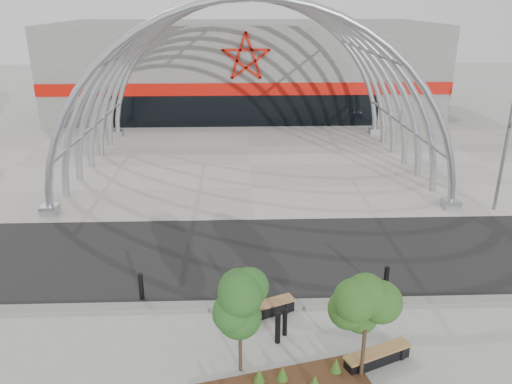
# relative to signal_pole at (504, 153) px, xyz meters

# --- Properties ---
(ground) EXTENTS (140.00, 140.00, 0.00)m
(ground) POSITION_rel_signal_pole_xyz_m (-12.13, -7.77, -2.98)
(ground) COLOR gray
(ground) RESTS_ON ground
(road) EXTENTS (140.00, 7.00, 0.02)m
(road) POSITION_rel_signal_pole_xyz_m (-12.13, -4.27, -2.97)
(road) COLOR black
(road) RESTS_ON ground
(forecourt) EXTENTS (60.00, 17.00, 0.04)m
(forecourt) POSITION_rel_signal_pole_xyz_m (-12.13, 7.73, -2.96)
(forecourt) COLOR #A39F95
(forecourt) RESTS_ON ground
(kerb) EXTENTS (60.00, 0.50, 0.12)m
(kerb) POSITION_rel_signal_pole_xyz_m (-12.13, -8.02, -2.92)
(kerb) COLOR slate
(kerb) RESTS_ON ground
(arena_building) EXTENTS (34.00, 15.24, 8.00)m
(arena_building) POSITION_rel_signal_pole_xyz_m (-12.13, 25.68, 1.01)
(arena_building) COLOR slate
(arena_building) RESTS_ON ground
(vault_canopy) EXTENTS (20.80, 15.80, 20.36)m
(vault_canopy) POSITION_rel_signal_pole_xyz_m (-12.13, 7.73, -2.96)
(vault_canopy) COLOR #9CA0A6
(vault_canopy) RESTS_ON ground
(signal_pole) EXTENTS (0.16, 0.80, 5.70)m
(signal_pole) POSITION_rel_signal_pole_xyz_m (0.00, 0.00, 0.00)
(signal_pole) COLOR slate
(signal_pole) RESTS_ON ground
(street_tree_0) EXTENTS (1.41, 1.41, 3.20)m
(street_tree_0) POSITION_rel_signal_pole_xyz_m (-12.84, -11.15, -0.68)
(street_tree_0) COLOR #322719
(street_tree_0) RESTS_ON ground
(street_tree_1) EXTENTS (1.34, 1.34, 3.16)m
(street_tree_1) POSITION_rel_signal_pole_xyz_m (-9.47, -11.58, -0.71)
(street_tree_1) COLOR #332116
(street_tree_1) RESTS_ON ground
(bench_0) EXTENTS (2.25, 1.32, 0.47)m
(bench_0) POSITION_rel_signal_pole_xyz_m (-12.08, -8.57, -2.75)
(bench_0) COLOR black
(bench_0) RESTS_ON ground
(bench_1) EXTENTS (2.14, 1.27, 0.45)m
(bench_1) POSITION_rel_signal_pole_xyz_m (-8.87, -11.02, -2.76)
(bench_1) COLOR black
(bench_1) RESTS_ON ground
(bollard_0) EXTENTS (0.16, 0.16, 1.03)m
(bollard_0) POSITION_rel_signal_pole_xyz_m (-16.29, -7.41, -2.47)
(bollard_0) COLOR black
(bollard_0) RESTS_ON ground
(bollard_1) EXTENTS (0.17, 0.17, 1.04)m
(bollard_1) POSITION_rel_signal_pole_xyz_m (-12.81, -7.91, -2.46)
(bollard_1) COLOR black
(bollard_1) RESTS_ON ground
(bollard_2) EXTENTS (0.15, 0.15, 0.96)m
(bollard_2) POSITION_rel_signal_pole_xyz_m (-11.43, -9.60, -2.50)
(bollard_2) COLOR black
(bollard_2) RESTS_ON ground
(bollard_3) EXTENTS (0.17, 0.17, 1.08)m
(bollard_3) POSITION_rel_signal_pole_xyz_m (-11.68, -9.97, -2.44)
(bollard_3) COLOR black
(bollard_3) RESTS_ON ground
(bollard_4) EXTENTS (0.18, 0.18, 1.11)m
(bollard_4) POSITION_rel_signal_pole_xyz_m (-7.63, -7.41, -2.43)
(bollard_4) COLOR black
(bollard_4) RESTS_ON ground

